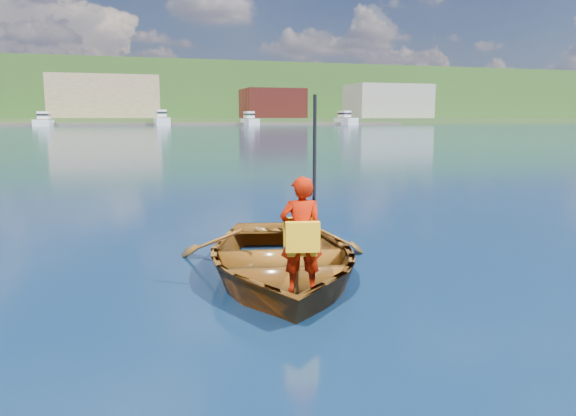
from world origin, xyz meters
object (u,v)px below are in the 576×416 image
at_px(child_paddler, 301,235).
at_px(marina_yachts, 89,120).
at_px(rowboat, 280,258).
at_px(dock, 117,124).

xyz_separation_m(child_paddler, marina_yachts, (-7.90, 145.07, 0.71)).
xyz_separation_m(rowboat, marina_yachts, (-7.94, 144.16, 1.18)).
bearing_deg(child_paddler, marina_yachts, 93.12).
bearing_deg(rowboat, dock, 90.47).
bearing_deg(marina_yachts, child_paddler, -86.88).
distance_m(rowboat, marina_yachts, 144.38).
height_order(child_paddler, dock, child_paddler).
bearing_deg(marina_yachts, rowboat, -86.85).
bearing_deg(dock, rowboat, -89.53).
relative_size(child_paddler, marina_yachts, 0.01).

